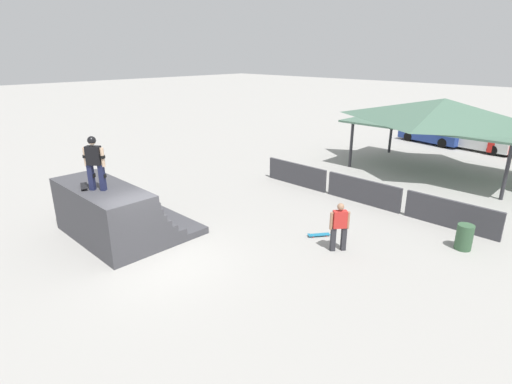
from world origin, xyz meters
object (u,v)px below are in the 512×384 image
Objects in this scene: parked_car_blue at (431,134)px; skateboard_on_deck at (84,186)px; skater_on_deck at (94,160)px; trash_bin at (464,237)px; skateboard_on_ground at (318,235)px; bystander_walking at (339,225)px; parked_car_white at (476,140)px.

skateboard_on_deck is at bearing -83.85° from parked_car_blue.
trash_bin is (8.73, 7.97, -2.48)m from skater_on_deck.
skateboard_on_ground is 0.88× the size of trash_bin.
skateboard_on_deck reaches higher than bystander_walking.
skater_on_deck is 2.06× the size of trash_bin.
bystander_walking is at bearing 60.53° from skateboard_on_deck.
skateboard_on_ground is at bearing -81.45° from parked_car_white.
skater_on_deck is 23.91m from parked_car_white.
skater_on_deck is 7.79m from skateboard_on_ground.
bystander_walking reaches higher than skateboard_on_ground.
bystander_walking is at bearing -78.17° from parked_car_white.
bystander_walking is at bearing -65.58° from parked_car_blue.
bystander_walking is 0.35× the size of parked_car_white.
bystander_walking is 18.41m from parked_car_white.
parked_car_white is at bearing -142.85° from skateboard_on_ground.
skateboard_on_deck is 0.95× the size of trash_bin.
skater_on_deck is at bearing -5.51° from skateboard_on_ground.
bystander_walking is 2.17× the size of skateboard_on_ground.
skater_on_deck is 12.08m from trash_bin.
skater_on_deck reaches higher than parked_car_white.
skateboard_on_deck is at bearing 167.03° from skater_on_deck.
skateboard_on_deck is 0.18× the size of parked_car_blue.
skateboard_on_deck is (-0.53, -0.23, -0.95)m from skater_on_deck.
bystander_walking is 1.91× the size of trash_bin.
skater_on_deck is 1.11m from skateboard_on_deck.
bystander_walking is 18.87m from parked_car_blue.
parked_car_white is at bearing 105.74° from trash_bin.
parked_car_blue is at bearing -172.84° from parked_car_white.
skateboard_on_deck is 12.47m from trash_bin.
trash_bin is 0.19× the size of parked_car_blue.
bystander_walking is 0.36× the size of parked_car_blue.
skateboard_on_ground is at bearing -147.28° from trash_bin.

